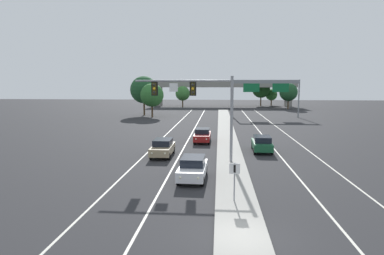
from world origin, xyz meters
TOP-DOWN VIEW (x-y plane):
  - ground_plane at (0.00, 0.00)m, footprint 260.00×260.00m
  - median_island at (0.00, 18.00)m, footprint 2.40×110.00m
  - lane_stripe_oncoming_center at (-4.70, 25.00)m, footprint 0.14×100.00m
  - lane_stripe_receding_center at (4.70, 25.00)m, footprint 0.14×100.00m
  - edge_stripe_left at (-8.00, 25.00)m, footprint 0.14×100.00m
  - edge_stripe_right at (8.00, 25.00)m, footprint 0.14×100.00m
  - overhead_signal_mast at (-2.65, 14.55)m, footprint 8.26×0.44m
  - median_sign_post at (-0.13, 4.58)m, footprint 0.60×0.10m
  - car_oncoming_white at (-2.84, 9.27)m, footprint 1.93×4.51m
  - car_oncoming_tan at (-6.23, 16.84)m, footprint 1.84×4.48m
  - car_oncoming_red at (-2.93, 24.85)m, footprint 1.85×4.48m
  - car_receding_green at (3.24, 19.72)m, footprint 1.91×4.50m
  - highway_sign_gantry at (8.20, 55.33)m, footprint 13.28×0.42m
  - overpass_bridge at (0.00, 88.56)m, footprint 42.40×6.40m
  - tree_far_left_b at (-16.90, 57.58)m, footprint 5.73×5.73m
  - tree_far_right_a at (17.19, 78.47)m, footprint 4.75×4.75m
  - tree_far_right_c at (11.58, 91.59)m, footprint 5.43×5.43m
  - tree_far_left_c at (-11.48, 84.00)m, footprint 4.16×4.16m
  - tree_far_right_b at (15.02, 93.50)m, footprint 3.51×3.51m
  - tree_far_left_a at (-14.44, 53.80)m, footprint 4.68×4.68m

SIDE VIEW (x-z plane):
  - ground_plane at x=0.00m, z-range 0.00..0.00m
  - lane_stripe_oncoming_center at x=-4.70m, z-range 0.00..0.01m
  - lane_stripe_receding_center at x=4.70m, z-range 0.00..0.01m
  - edge_stripe_left at x=-8.00m, z-range 0.00..0.01m
  - edge_stripe_right at x=8.00m, z-range 0.00..0.01m
  - median_island at x=0.00m, z-range 0.00..0.15m
  - car_oncoming_white at x=-2.84m, z-range 0.03..1.61m
  - car_oncoming_tan at x=-6.23m, z-range 0.03..1.61m
  - car_oncoming_red at x=-2.93m, z-range 0.03..1.61m
  - car_receding_green at x=3.24m, z-range 0.03..1.61m
  - median_sign_post at x=-0.13m, z-range 0.49..2.69m
  - tree_far_right_b at x=15.02m, z-range 0.77..5.84m
  - tree_far_left_c at x=-11.48m, z-range 0.92..6.93m
  - tree_far_left_a at x=-14.44m, z-range 1.04..7.81m
  - tree_far_right_a at x=17.19m, z-range 1.05..7.93m
  - tree_far_right_c at x=11.58m, z-range 1.21..9.07m
  - overhead_signal_mast at x=-2.65m, z-range 1.77..8.97m
  - tree_far_left_b at x=-16.90m, z-range 1.27..9.57m
  - overpass_bridge at x=0.00m, z-range 1.96..9.61m
  - highway_sign_gantry at x=8.20m, z-range 2.41..9.91m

